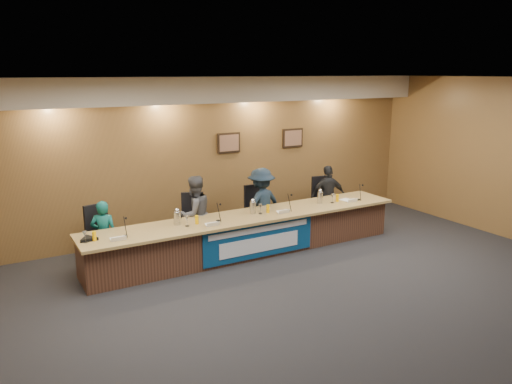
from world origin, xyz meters
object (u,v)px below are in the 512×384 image
panelist_d (328,197)px  office_chair_c (259,215)px  panelist_a (104,235)px  carafe_mid (253,208)px  carafe_left (177,218)px  panelist_c (261,204)px  office_chair_a (103,240)px  panelist_b (195,214)px  dais_body (248,235)px  banner (260,240)px  office_chair_d (325,205)px  carafe_right (320,198)px  speakerphone (88,239)px  office_chair_b (193,226)px

panelist_d → office_chair_c: panelist_d is taller
panelist_a → carafe_mid: bearing=-167.2°
carafe_left → panelist_c: bearing=14.6°
panelist_d → office_chair_a: 4.75m
panelist_b → panelist_c: panelist_c is taller
dais_body → banner: bearing=-90.0°
panelist_d → office_chair_d: 0.22m
panelist_d → office_chair_d: bearing=-76.0°
carafe_right → panelist_d: bearing=41.5°
panelist_d → office_chair_a: bearing=12.8°
speakerphone → panelist_a: bearing=58.5°
office_chair_a → carafe_mid: bearing=-27.0°
panelist_d → office_chair_c: bearing=10.6°
dais_body → office_chair_d: 2.36m
panelist_a → speakerphone: bearing=83.3°
panelist_d → office_chair_b: 3.09m
panelist_a → panelist_b: size_ratio=0.83×
panelist_a → carafe_left: bearing=-179.5°
office_chair_a → office_chair_d: (4.74, 0.00, 0.00)m
panelist_a → carafe_right: panelist_a is taller
office_chair_c → carafe_right: (1.02, -0.67, 0.39)m
office_chair_b → speakerphone: speakerphone is taller
panelist_c → panelist_b: bearing=-12.1°
office_chair_c → speakerphone: (-3.45, -0.70, 0.30)m
banner → office_chair_a: (-2.48, 1.08, 0.10)m
office_chair_b → carafe_left: carafe_left is taller
panelist_b → panelist_c: size_ratio=0.99×
panelist_b → office_chair_d: size_ratio=3.03×
dais_body → speakerphone: (-2.85, -0.03, 0.43)m
carafe_left → carafe_right: (2.97, -0.06, 0.01)m
office_chair_d → panelist_d: bearing=-81.7°
office_chair_a → office_chair_b: same height
panelist_a → panelist_b: 1.66m
office_chair_d → carafe_mid: 2.29m
dais_body → panelist_d: (2.26, 0.56, 0.33)m
dais_body → office_chair_b: bearing=141.1°
panelist_a → panelist_d: 4.75m
banner → carafe_left: size_ratio=9.83×
panelist_c → speakerphone: size_ratio=4.57×
panelist_d → office_chair_c: 1.67m
office_chair_a → carafe_left: 1.34m
office_chair_c → office_chair_d: (1.66, 0.00, 0.00)m
dais_body → speakerphone: 2.88m
speakerphone → panelist_d: bearing=6.7°
panelist_c → carafe_right: (1.02, -0.57, 0.14)m
office_chair_c → carafe_left: bearing=-161.5°
dais_body → office_chair_c: size_ratio=12.50×
panelist_b → dais_body: bearing=132.6°
carafe_mid → speakerphone: size_ratio=0.70×
panelist_a → panelist_c: 3.09m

